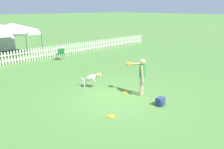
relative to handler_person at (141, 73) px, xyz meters
name	(u,v)px	position (x,y,z in m)	size (l,w,h in m)	color
ground_plane	(117,98)	(-1.01, 0.43, -1.00)	(240.00, 240.00, 0.00)	#4C7A38
handler_person	(141,73)	(0.00, 0.00, 0.00)	(0.41, 1.08, 1.60)	tan
leaping_dog	(91,78)	(-1.00, 2.19, -0.53)	(0.63, 1.13, 0.80)	beige
frisbee_near_handler	(111,116)	(-2.31, -0.58, -0.99)	(0.26, 0.26, 0.02)	orange
frisbee_near_dog	(125,92)	(-0.33, 0.60, -0.99)	(0.26, 0.26, 0.02)	orange
backpack_on_grass	(160,102)	(-0.30, -1.24, -0.84)	(0.33, 0.28, 0.33)	navy
picket_fence	(28,55)	(-1.01, 9.40, -0.56)	(24.93, 0.04, 0.88)	beige
folding_chair_center	(61,53)	(0.91, 8.21, -0.49)	(0.52, 0.54, 0.86)	#333338
canopy_tent_secondary	(13,29)	(-0.99, 11.73, 1.12)	(3.08, 3.08, 2.54)	#333338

